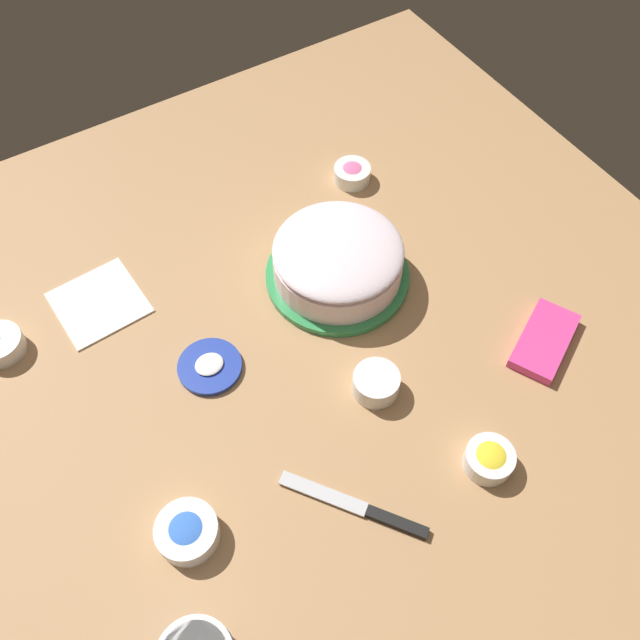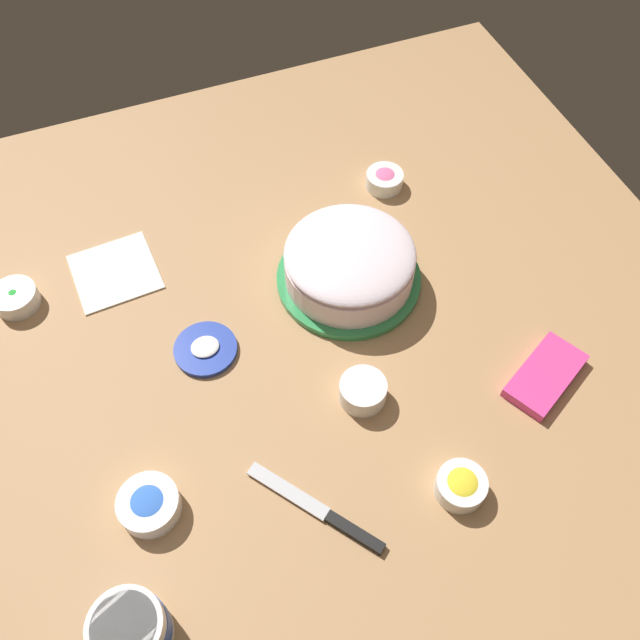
{
  "view_description": "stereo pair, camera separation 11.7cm",
  "coord_description": "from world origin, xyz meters",
  "px_view_note": "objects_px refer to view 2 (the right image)",
  "views": [
    {
      "loc": [
        -0.3,
        -0.51,
        1.01
      ],
      "look_at": [
        0.05,
        0.05,
        0.04
      ],
      "focal_mm": 38.17,
      "sensor_mm": 36.0,
      "label": 1
    },
    {
      "loc": [
        -0.19,
        -0.56,
        1.01
      ],
      "look_at": [
        0.05,
        0.05,
        0.04
      ],
      "focal_mm": 38.17,
      "sensor_mm": 36.0,
      "label": 2
    }
  ],
  "objects_px": {
    "candy_box_lower": "(545,375)",
    "sprinkle_bowl_blue": "(149,504)",
    "frosted_cake": "(349,265)",
    "paper_napkin": "(115,271)",
    "frosting_tub": "(131,631)",
    "spreading_knife": "(327,515)",
    "frosting_tub_lid": "(206,349)",
    "sprinkle_bowl_rainbow": "(363,391)",
    "sprinkle_bowl_yellow": "(461,485)",
    "sprinkle_bowl_green": "(15,298)",
    "sprinkle_bowl_pink": "(385,179)"
  },
  "relations": [
    {
      "from": "sprinkle_bowl_rainbow",
      "to": "paper_napkin",
      "type": "bearing_deg",
      "value": 128.49
    },
    {
      "from": "sprinkle_bowl_rainbow",
      "to": "sprinkle_bowl_yellow",
      "type": "relative_size",
      "value": 1.01
    },
    {
      "from": "frosting_tub_lid",
      "to": "sprinkle_bowl_blue",
      "type": "distance_m",
      "value": 0.29
    },
    {
      "from": "sprinkle_bowl_yellow",
      "to": "sprinkle_bowl_green",
      "type": "distance_m",
      "value": 0.84
    },
    {
      "from": "sprinkle_bowl_rainbow",
      "to": "paper_napkin",
      "type": "relative_size",
      "value": 0.52
    },
    {
      "from": "sprinkle_bowl_rainbow",
      "to": "sprinkle_bowl_yellow",
      "type": "xyz_separation_m",
      "value": [
        0.07,
        -0.2,
        -0.0
      ]
    },
    {
      "from": "frosting_tub",
      "to": "spreading_knife",
      "type": "relative_size",
      "value": 0.51
    },
    {
      "from": "paper_napkin",
      "to": "frosting_tub_lid",
      "type": "bearing_deg",
      "value": -64.2
    },
    {
      "from": "frosting_tub_lid",
      "to": "candy_box_lower",
      "type": "xyz_separation_m",
      "value": [
        0.52,
        -0.26,
        0.0
      ]
    },
    {
      "from": "sprinkle_bowl_blue",
      "to": "sprinkle_bowl_rainbow",
      "type": "relative_size",
      "value": 1.19
    },
    {
      "from": "frosted_cake",
      "to": "paper_napkin",
      "type": "distance_m",
      "value": 0.44
    },
    {
      "from": "sprinkle_bowl_yellow",
      "to": "frosting_tub",
      "type": "bearing_deg",
      "value": -177.5
    },
    {
      "from": "frosting_tub_lid",
      "to": "candy_box_lower",
      "type": "bearing_deg",
      "value": -26.98
    },
    {
      "from": "frosted_cake",
      "to": "sprinkle_bowl_green",
      "type": "distance_m",
      "value": 0.61
    },
    {
      "from": "frosting_tub_lid",
      "to": "sprinkle_bowl_yellow",
      "type": "distance_m",
      "value": 0.48
    },
    {
      "from": "frosted_cake",
      "to": "paper_napkin",
      "type": "height_order",
      "value": "frosted_cake"
    },
    {
      "from": "frosted_cake",
      "to": "paper_napkin",
      "type": "xyz_separation_m",
      "value": [
        -0.4,
        0.18,
        -0.04
      ]
    },
    {
      "from": "sprinkle_bowl_pink",
      "to": "sprinkle_bowl_green",
      "type": "distance_m",
      "value": 0.74
    },
    {
      "from": "frosted_cake",
      "to": "sprinkle_bowl_green",
      "type": "relative_size",
      "value": 3.32
    },
    {
      "from": "frosting_tub",
      "to": "sprinkle_bowl_yellow",
      "type": "height_order",
      "value": "frosting_tub"
    },
    {
      "from": "candy_box_lower",
      "to": "sprinkle_bowl_blue",
      "type": "bearing_deg",
      "value": 150.49
    },
    {
      "from": "paper_napkin",
      "to": "sprinkle_bowl_rainbow",
      "type": "bearing_deg",
      "value": -51.51
    },
    {
      "from": "sprinkle_bowl_yellow",
      "to": "sprinkle_bowl_green",
      "type": "bearing_deg",
      "value": 133.71
    },
    {
      "from": "sprinkle_bowl_green",
      "to": "paper_napkin",
      "type": "relative_size",
      "value": 0.54
    },
    {
      "from": "sprinkle_bowl_green",
      "to": "frosting_tub",
      "type": "bearing_deg",
      "value": -83.25
    },
    {
      "from": "sprinkle_bowl_rainbow",
      "to": "paper_napkin",
      "type": "xyz_separation_m",
      "value": [
        -0.33,
        0.41,
        -0.02
      ]
    },
    {
      "from": "paper_napkin",
      "to": "sprinkle_bowl_yellow",
      "type": "bearing_deg",
      "value": -56.79
    },
    {
      "from": "sprinkle_bowl_rainbow",
      "to": "candy_box_lower",
      "type": "relative_size",
      "value": 0.52
    },
    {
      "from": "sprinkle_bowl_yellow",
      "to": "paper_napkin",
      "type": "xyz_separation_m",
      "value": [
        -0.4,
        0.61,
        -0.02
      ]
    },
    {
      "from": "sprinkle_bowl_rainbow",
      "to": "sprinkle_bowl_yellow",
      "type": "bearing_deg",
      "value": -69.82
    },
    {
      "from": "frosting_tub",
      "to": "spreading_knife",
      "type": "distance_m",
      "value": 0.31
    },
    {
      "from": "frosted_cake",
      "to": "frosting_tub_lid",
      "type": "relative_size",
      "value": 2.43
    },
    {
      "from": "sprinkle_bowl_yellow",
      "to": "sprinkle_bowl_pink",
      "type": "height_order",
      "value": "sprinkle_bowl_yellow"
    },
    {
      "from": "frosting_tub_lid",
      "to": "spreading_knife",
      "type": "distance_m",
      "value": 0.36
    },
    {
      "from": "sprinkle_bowl_blue",
      "to": "sprinkle_bowl_yellow",
      "type": "height_order",
      "value": "same"
    },
    {
      "from": "frosted_cake",
      "to": "sprinkle_bowl_yellow",
      "type": "height_order",
      "value": "frosted_cake"
    },
    {
      "from": "sprinkle_bowl_blue",
      "to": "sprinkle_bowl_pink",
      "type": "distance_m",
      "value": 0.78
    },
    {
      "from": "frosting_tub_lid",
      "to": "frosted_cake",
      "type": "bearing_deg",
      "value": 9.67
    },
    {
      "from": "sprinkle_bowl_green",
      "to": "candy_box_lower",
      "type": "distance_m",
      "value": 0.94
    },
    {
      "from": "frosting_tub",
      "to": "frosting_tub_lid",
      "type": "height_order",
      "value": "frosting_tub"
    },
    {
      "from": "frosted_cake",
      "to": "frosting_tub_lid",
      "type": "distance_m",
      "value": 0.3
    },
    {
      "from": "sprinkle_bowl_green",
      "to": "sprinkle_bowl_blue",
      "type": "bearing_deg",
      "value": -73.79
    },
    {
      "from": "sprinkle_bowl_rainbow",
      "to": "frosting_tub",
      "type": "bearing_deg",
      "value": -152.61
    },
    {
      "from": "sprinkle_bowl_blue",
      "to": "sprinkle_bowl_yellow",
      "type": "bearing_deg",
      "value": -17.99
    },
    {
      "from": "sprinkle_bowl_blue",
      "to": "sprinkle_bowl_green",
      "type": "relative_size",
      "value": 1.15
    },
    {
      "from": "frosting_tub",
      "to": "sprinkle_bowl_yellow",
      "type": "distance_m",
      "value": 0.51
    },
    {
      "from": "frosting_tub_lid",
      "to": "paper_napkin",
      "type": "xyz_separation_m",
      "value": [
        -0.11,
        0.23,
        -0.0
      ]
    },
    {
      "from": "sprinkle_bowl_rainbow",
      "to": "candy_box_lower",
      "type": "distance_m",
      "value": 0.31
    },
    {
      "from": "frosting_tub_lid",
      "to": "sprinkle_bowl_green",
      "type": "xyz_separation_m",
      "value": [
        -0.29,
        0.22,
        0.01
      ]
    },
    {
      "from": "sprinkle_bowl_pink",
      "to": "spreading_knife",
      "type": "bearing_deg",
      "value": -121.55
    }
  ]
}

